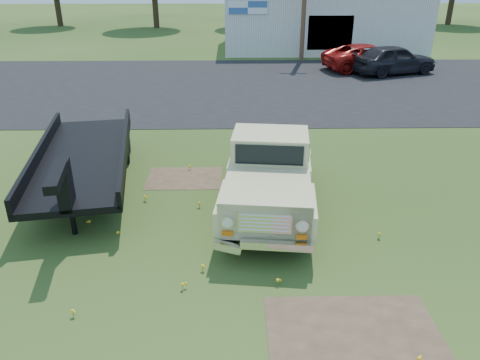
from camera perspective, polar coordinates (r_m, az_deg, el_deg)
name	(u,v)px	position (r m, az deg, el deg)	size (l,w,h in m)	color
ground	(258,241)	(10.85, 2.20, -7.44)	(140.00, 140.00, 0.00)	#244114
asphalt_lot	(243,86)	(24.85, 0.35, 11.40)	(90.00, 14.00, 0.02)	black
dirt_patch_a	(354,334)	(8.71, 13.72, -17.77)	(3.00, 2.00, 0.01)	#4F3D2A
dirt_patch_b	(185,178)	(13.99, -6.76, 0.22)	(2.20, 1.60, 0.01)	#4F3D2A
commercial_building	(320,19)	(36.92, 9.78, 18.82)	(14.20, 8.20, 4.15)	beige
vintage_pickup_truck	(270,171)	(11.86, 3.62, 1.13)	(2.21, 5.68, 2.06)	beige
flatbed_trailer	(83,153)	(13.82, -18.61, 3.14)	(2.40, 7.20, 1.96)	black
red_pickup	(368,57)	(29.57, 15.36, 14.21)	(2.46, 5.34, 1.49)	maroon
dark_sedan	(394,60)	(28.81, 18.22, 13.77)	(1.96, 4.86, 1.66)	black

